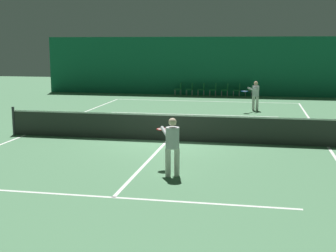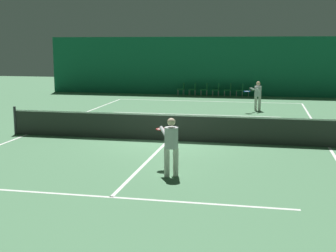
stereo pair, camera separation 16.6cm
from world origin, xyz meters
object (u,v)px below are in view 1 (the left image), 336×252
player_near (172,142)px  courtside_chair_1 (190,88)px  player_far (255,94)px  courtside_chair_3 (214,89)px  tennis_net (167,127)px  courtside_chair_5 (238,89)px  courtside_chair_6 (250,89)px  courtside_chair_4 (226,89)px  courtside_chair_0 (179,88)px  courtside_chair_2 (202,89)px

player_near → courtside_chair_1: bearing=-20.6°
player_far → courtside_chair_3: size_ratio=1.81×
player_near → player_far: (2.00, 12.80, -0.01)m
tennis_net → courtside_chair_1: 14.87m
player_near → courtside_chair_5: bearing=-29.9°
courtside_chair_1 → courtside_chair_6: 3.90m
courtside_chair_4 → courtside_chair_1: bearing=-90.0°
courtside_chair_0 → courtside_chair_4: size_ratio=1.00×
courtside_chair_6 → courtside_chair_3: bearing=-90.0°
player_near → courtside_chair_2: (-1.50, 19.24, -0.41)m
player_near → courtside_chair_6: (1.62, 19.24, -0.41)m
tennis_net → courtside_chair_1: bearing=95.0°
courtside_chair_1 → courtside_chair_3: bearing=90.0°
courtside_chair_6 → player_near: bearing=-4.8°
tennis_net → courtside_chair_6: bearing=80.0°
tennis_net → courtside_chair_0: 14.96m
courtside_chair_1 → courtside_chair_4: 2.34m
courtside_chair_4 → courtside_chair_5: bearing=90.0°
courtside_chair_0 → courtside_chair_6: same height
player_far → courtside_chair_0: size_ratio=1.81×
courtside_chair_2 → courtside_chair_0: bearing=-90.0°
tennis_net → courtside_chair_2: bearing=92.0°
courtside_chair_0 → courtside_chair_3: same height
courtside_chair_4 → player_far: bearing=16.8°
courtside_chair_5 → player_near: bearing=-2.5°
player_far → courtside_chair_3: 7.01m
courtside_chair_5 → courtside_chair_6: bearing=90.0°
courtside_chair_1 → courtside_chair_0: bearing=-90.0°
courtside_chair_1 → courtside_chair_6: size_ratio=1.00×
courtside_chair_0 → courtside_chair_1: size_ratio=1.00×
courtside_chair_5 → courtside_chair_3: bearing=-90.0°
player_far → courtside_chair_3: bearing=-122.3°
courtside_chair_1 → player_far: bearing=33.6°
courtside_chair_3 → courtside_chair_6: 2.34m
tennis_net → player_far: 8.89m
player_far → courtside_chair_6: player_far is taller
courtside_chair_0 → courtside_chair_4: same height
courtside_chair_2 → courtside_chair_3: 0.78m
courtside_chair_0 → courtside_chair_2: 1.56m
tennis_net → player_far: (2.98, 8.37, 0.37)m
player_far → courtside_chair_4: bearing=-128.4°
courtside_chair_1 → player_near: bearing=6.8°
courtside_chair_4 → courtside_chair_0: bearing=-90.0°
courtside_chair_3 → courtside_chair_5: 1.56m
courtside_chair_6 → player_far: bearing=3.4°
player_near → courtside_chair_2: size_ratio=1.84×
tennis_net → courtside_chair_2: tennis_net is taller
courtside_chair_1 → courtside_chair_3: 1.56m
tennis_net → courtside_chair_0: (-2.08, 14.81, -0.03)m
courtside_chair_4 → courtside_chair_6: size_ratio=1.00×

